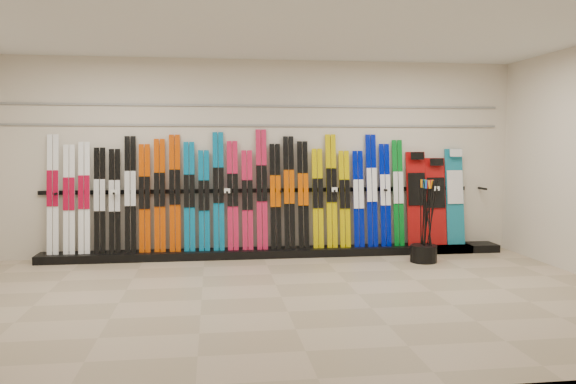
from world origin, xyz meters
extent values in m
plane|color=tan|center=(0.00, 0.00, 0.00)|extent=(8.00, 8.00, 0.00)
plane|color=beige|center=(0.00, 2.50, 1.50)|extent=(8.00, 0.00, 8.00)
plane|color=silver|center=(0.00, 0.00, 3.00)|extent=(8.00, 8.00, 0.00)
cube|color=black|center=(0.22, 2.28, 0.06)|extent=(8.00, 0.40, 0.12)
cube|color=white|center=(-3.06, 2.35, 0.99)|extent=(0.17, 0.25, 1.74)
cube|color=white|center=(-2.83, 2.34, 0.91)|extent=(0.17, 0.23, 1.59)
cube|color=white|center=(-2.62, 2.34, 0.93)|extent=(0.17, 0.23, 1.63)
cube|color=black|center=(-2.40, 2.33, 0.89)|extent=(0.17, 0.22, 1.55)
cube|color=black|center=(-2.19, 2.33, 0.88)|extent=(0.17, 0.22, 1.53)
cube|color=black|center=(-1.96, 2.34, 0.98)|extent=(0.17, 0.24, 1.72)
cube|color=#BF3E02|center=(-1.76, 2.34, 0.92)|extent=(0.17, 0.23, 1.60)
cube|color=#BF3E02|center=(-1.54, 2.34, 0.96)|extent=(0.17, 0.24, 1.68)
cube|color=#BF3E02|center=(-1.31, 2.35, 0.99)|extent=(0.17, 0.25, 1.74)
cube|color=#056695|center=(-1.10, 2.34, 0.93)|extent=(0.17, 0.23, 1.63)
cube|color=#056695|center=(-0.88, 2.33, 0.87)|extent=(0.17, 0.22, 1.50)
cube|color=#056695|center=(-0.67, 2.35, 1.01)|extent=(0.17, 0.25, 1.78)
cube|color=#C6173F|center=(-0.45, 2.34, 0.94)|extent=(0.17, 0.24, 1.64)
cube|color=#C6173F|center=(-0.23, 2.33, 0.87)|extent=(0.17, 0.22, 1.50)
cube|color=#C6173F|center=(-0.01, 2.35, 1.03)|extent=(0.17, 0.26, 1.82)
cube|color=black|center=(0.20, 2.34, 0.92)|extent=(0.17, 0.23, 1.60)
cube|color=black|center=(0.41, 2.34, 0.98)|extent=(0.17, 0.24, 1.72)
cube|color=black|center=(0.63, 2.34, 0.94)|extent=(0.17, 0.23, 1.64)
cube|color=#CBB200|center=(0.86, 2.33, 0.88)|extent=(0.17, 0.22, 1.52)
cube|color=#CBB200|center=(1.07, 2.35, 0.99)|extent=(0.17, 0.25, 1.75)
cube|color=#CBB200|center=(1.28, 2.33, 0.87)|extent=(0.17, 0.21, 1.49)
cube|color=#000F9C|center=(1.50, 2.33, 0.86)|extent=(0.17, 0.21, 1.49)
cube|color=#000F9C|center=(1.72, 2.35, 0.99)|extent=(0.17, 0.25, 1.75)
cube|color=#000F9C|center=(1.93, 2.34, 0.92)|extent=(0.17, 0.23, 1.60)
cube|color=#076E1E|center=(2.14, 2.34, 0.95)|extent=(0.17, 0.24, 1.66)
cube|color=#990C0C|center=(2.45, 2.35, 0.85)|extent=(0.31, 0.23, 1.47)
cube|color=#990C0C|center=(2.77, 2.35, 0.81)|extent=(0.32, 0.21, 1.37)
cube|color=#14728C|center=(3.09, 2.36, 0.88)|extent=(0.29, 0.23, 1.52)
cylinder|color=black|center=(2.29, 1.58, 0.12)|extent=(0.38, 0.38, 0.25)
cylinder|color=black|center=(2.41, 1.61, 0.61)|extent=(0.15, 0.12, 1.17)
cylinder|color=black|center=(2.29, 1.71, 0.61)|extent=(0.02, 0.10, 1.18)
cylinder|color=black|center=(2.32, 1.59, 0.61)|extent=(0.04, 0.09, 1.18)
cylinder|color=black|center=(2.31, 1.57, 0.61)|extent=(0.06, 0.09, 1.18)
cylinder|color=black|center=(2.37, 1.60, 0.61)|extent=(0.02, 0.13, 1.18)
cylinder|color=black|center=(2.32, 1.51, 0.61)|extent=(0.14, 0.13, 1.17)
cylinder|color=black|center=(2.29, 1.54, 0.61)|extent=(0.05, 0.06, 1.18)
cylinder|color=black|center=(2.29, 1.61, 0.61)|extent=(0.03, 0.15, 1.17)
cylinder|color=black|center=(2.32, 1.56, 0.61)|extent=(0.14, 0.13, 1.17)
cylinder|color=black|center=(2.37, 1.53, 0.61)|extent=(0.07, 0.07, 1.18)
cylinder|color=black|center=(2.31, 1.67, 0.61)|extent=(0.04, 0.06, 1.18)
cube|color=gray|center=(0.00, 2.48, 2.00)|extent=(7.60, 0.02, 0.03)
cube|color=gray|center=(0.00, 2.48, 2.30)|extent=(7.60, 0.02, 0.03)
camera|label=1|loc=(-0.75, -6.15, 1.73)|focal=35.00mm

